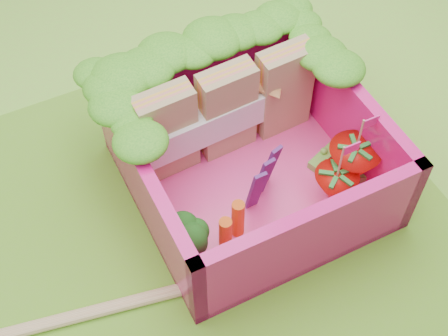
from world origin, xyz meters
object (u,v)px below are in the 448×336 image
sandwich_stack (228,111)px  chopsticks (36,327)px  bento_box (251,154)px  broccoli (192,242)px  strawberry_left (334,188)px  strawberry_right (352,166)px

sandwich_stack → chopsticks: (-1.37, -0.61, -0.31)m
sandwich_stack → chopsticks: 1.53m
chopsticks → bento_box: bearing=12.9°
sandwich_stack → broccoli: (-0.52, -0.64, -0.10)m
bento_box → strawberry_left: (0.34, -0.34, -0.10)m
strawberry_right → broccoli: bearing=-176.1°
bento_box → strawberry_right: bearing=-28.7°
sandwich_stack → broccoli: size_ratio=3.46×
sandwich_stack → chopsticks: bearing=-156.0°
broccoli → strawberry_right: strawberry_right is taller
bento_box → strawberry_left: bento_box is taller
strawberry_right → chopsticks: bearing=-178.7°
strawberry_left → chopsticks: (-1.70, 0.03, -0.16)m
strawberry_right → bento_box: bearing=151.3°
broccoli → strawberry_left: bearing=-0.2°
broccoli → strawberry_right: size_ratio=0.59×
bento_box → chopsticks: size_ratio=0.59×
chopsticks → strawberry_right: bearing=1.3°
broccoli → strawberry_left: size_ratio=0.65×
sandwich_stack → strawberry_left: size_ratio=2.24×
bento_box → broccoli: bearing=-146.6°
bento_box → broccoli: bento_box is taller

